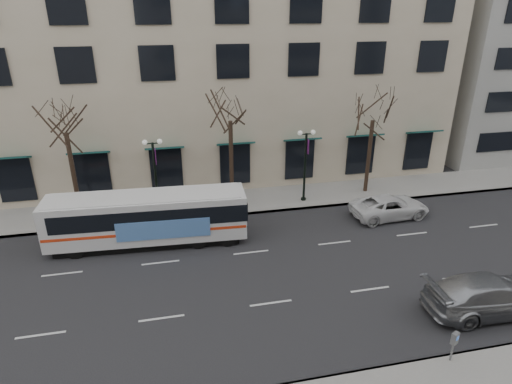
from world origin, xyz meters
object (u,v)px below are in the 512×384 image
object	(u,v)px
lamp_post_right	(305,163)
pay_station	(454,341)
silver_car	(490,295)
city_bus	(149,217)
tree_far_left	(63,117)
tree_far_right	(374,107)
lamp_post_left	(156,174)
white_pickup	(390,207)
tree_far_mid	(230,106)

from	to	relation	value
lamp_post_right	pay_station	xyz separation A→B (m)	(0.89, -15.50, -1.84)
silver_car	city_bus	bearing A→B (deg)	59.54
tree_far_left	city_bus	distance (m)	7.96
tree_far_right	lamp_post_left	distance (m)	15.40
lamp_post_right	silver_car	bearing A→B (deg)	-71.17
lamp_post_left	city_bus	bearing A→B (deg)	-97.74
white_pickup	lamp_post_right	bearing A→B (deg)	51.01
lamp_post_left	white_pickup	bearing A→B (deg)	-12.96
tree_far_left	tree_far_mid	distance (m)	10.00
silver_car	white_pickup	distance (m)	9.68
city_bus	lamp_post_right	bearing A→B (deg)	22.01
tree_far_mid	white_pickup	bearing A→B (deg)	-22.25
lamp_post_left	silver_car	size ratio (longest dim) A/B	0.87
city_bus	white_pickup	distance (m)	15.29
lamp_post_left	silver_car	world-z (taller)	lamp_post_left
lamp_post_left	silver_car	xyz separation A→B (m)	(14.46, -13.07, -2.08)
city_bus	pay_station	world-z (taller)	city_bus
tree_far_mid	city_bus	world-z (taller)	tree_far_mid
tree_far_right	pay_station	bearing A→B (deg)	-104.30
pay_station	lamp_post_right	bearing A→B (deg)	69.07
lamp_post_left	white_pickup	xyz separation A→B (m)	(14.77, -3.40, -2.23)
tree_far_left	pay_station	bearing A→B (deg)	-45.37
tree_far_mid	lamp_post_left	bearing A→B (deg)	-173.15
tree_far_mid	tree_far_right	xyz separation A→B (m)	(10.00, -0.00, -0.48)
tree_far_mid	lamp_post_right	world-z (taller)	tree_far_mid
tree_far_right	pay_station	world-z (taller)	tree_far_right
tree_far_mid	silver_car	size ratio (longest dim) A/B	1.44
silver_car	pay_station	size ratio (longest dim) A/B	4.53
tree_far_left	tree_far_right	world-z (taller)	tree_far_left
lamp_post_right	city_bus	xyz separation A→B (m)	(-10.49, -3.59, -1.28)
white_pickup	pay_station	xyz separation A→B (m)	(-3.88, -12.10, 0.39)
tree_far_left	tree_far_right	distance (m)	20.00
tree_far_mid	tree_far_left	bearing A→B (deg)	-180.00
tree_far_right	lamp_post_left	xyz separation A→B (m)	(-14.99, -0.60, -3.48)
city_bus	silver_car	xyz separation A→B (m)	(14.94, -9.49, -0.80)
tree_far_left	lamp_post_right	bearing A→B (deg)	-2.29
white_pickup	pay_station	world-z (taller)	pay_station
tree_far_left	pay_station	world-z (taller)	tree_far_left
tree_far_mid	city_bus	bearing A→B (deg)	-142.62
lamp_post_left	tree_far_mid	bearing A→B (deg)	6.85
tree_far_left	white_pickup	size ratio (longest dim) A/B	1.62
tree_far_mid	lamp_post_left	world-z (taller)	tree_far_mid
tree_far_right	lamp_post_left	world-z (taller)	tree_far_right
tree_far_mid	lamp_post_right	size ratio (longest dim) A/B	1.64
lamp_post_right	white_pickup	xyz separation A→B (m)	(4.77, -3.40, -2.23)
tree_far_mid	pay_station	world-z (taller)	tree_far_mid
silver_car	pay_station	distance (m)	4.32
lamp_post_left	city_bus	xyz separation A→B (m)	(-0.49, -3.59, -1.28)
lamp_post_right	white_pickup	bearing A→B (deg)	-35.48
city_bus	tree_far_mid	bearing A→B (deg)	40.52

